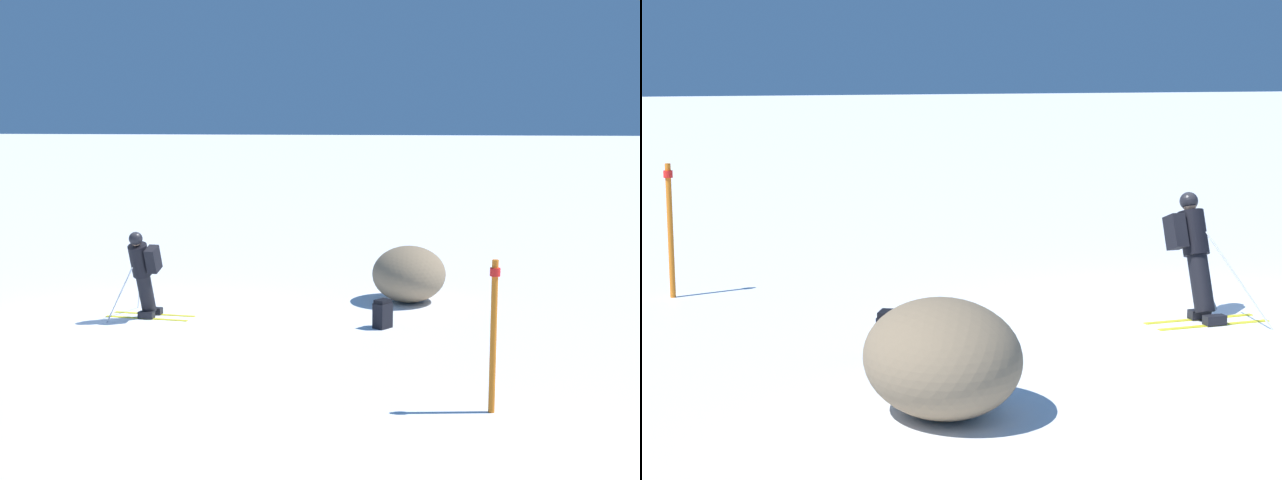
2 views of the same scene
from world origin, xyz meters
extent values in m
plane|color=white|center=(0.00, 0.00, 0.00)|extent=(300.00, 300.00, 0.00)
cube|color=yellow|center=(-0.60, 0.02, 0.01)|extent=(0.24, 1.59, 0.01)
cube|color=yellow|center=(-0.25, -0.02, 0.01)|extent=(0.24, 1.59, 0.01)
cube|color=black|center=(-0.60, 0.02, 0.07)|extent=(0.17, 0.29, 0.12)
cube|color=black|center=(-0.25, -0.02, 0.07)|extent=(0.17, 0.29, 0.12)
cylinder|color=black|center=(-0.26, -0.02, 0.48)|extent=(0.51, 0.31, 0.79)
cylinder|color=black|center=(-0.04, -0.04, 1.11)|extent=(0.54, 0.39, 0.66)
sphere|color=tan|center=(0.09, -0.05, 1.48)|extent=(0.29, 0.24, 0.27)
sphere|color=black|center=(0.10, -0.05, 1.51)|extent=(0.33, 0.27, 0.31)
cube|color=black|center=(-0.01, 0.22, 1.13)|extent=(0.42, 0.22, 0.51)
cylinder|color=#B7B7BC|center=(-0.68, -0.28, 0.58)|extent=(0.87, 0.45, 1.17)
cylinder|color=#B7B7BC|center=(0.15, -0.36, 0.50)|extent=(0.03, 0.52, 1.02)
cube|color=black|center=(-0.16, 4.26, 0.22)|extent=(0.37, 0.35, 0.44)
cube|color=black|center=(-0.16, 4.26, 0.47)|extent=(0.33, 0.31, 0.06)
ellipsoid|color=#7A664C|center=(-2.44, 4.60, 0.55)|extent=(1.70, 1.44, 1.10)
cylinder|color=orange|center=(4.05, 5.93, 0.96)|extent=(0.08, 0.08, 1.91)
cylinder|color=red|center=(4.05, 5.93, 1.76)|extent=(0.13, 0.13, 0.10)
camera|label=1|loc=(14.86, 5.36, 3.65)|focal=50.00mm
camera|label=2|loc=(-11.22, 8.48, 3.14)|focal=60.00mm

